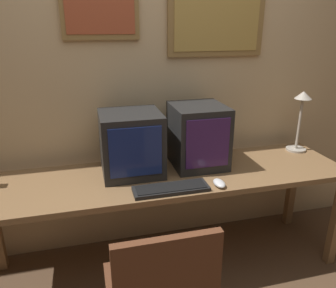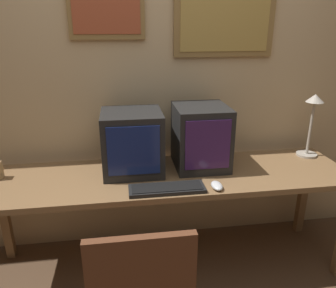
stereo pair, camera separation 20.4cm
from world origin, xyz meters
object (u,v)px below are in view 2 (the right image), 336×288
at_px(monitor_right, 201,137).
at_px(desk_lamp, 312,117).
at_px(monitor_left, 132,142).
at_px(keyboard_main, 167,189).
at_px(mouse_near_keyboard, 217,186).

distance_m(monitor_right, desk_lamp, 0.83).
relative_size(monitor_left, keyboard_main, 0.90).
bearing_deg(keyboard_main, monitor_left, 119.95).
distance_m(monitor_left, desk_lamp, 1.28).
height_order(monitor_right, mouse_near_keyboard, monitor_right).
xyz_separation_m(monitor_right, desk_lamp, (0.82, 0.06, 0.09)).
distance_m(monitor_left, monitor_right, 0.45).
xyz_separation_m(monitor_left, monitor_right, (0.45, 0.02, 0.01)).
xyz_separation_m(monitor_right, mouse_near_keyboard, (0.02, -0.34, -0.19)).
height_order(monitor_left, monitor_right, monitor_right).
height_order(monitor_left, keyboard_main, monitor_left).
relative_size(keyboard_main, desk_lamp, 0.97).
distance_m(keyboard_main, desk_lamp, 1.20).
relative_size(monitor_left, mouse_near_keyboard, 3.49).
bearing_deg(keyboard_main, desk_lamp, 19.58).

